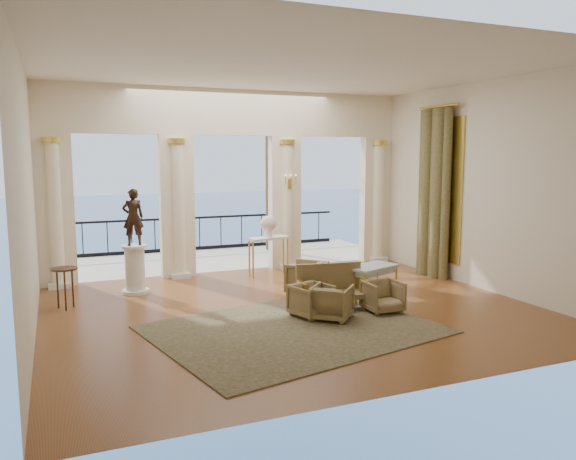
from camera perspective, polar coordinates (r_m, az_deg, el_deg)
name	(u,v)px	position (r m, az deg, el deg)	size (l,w,h in m)	color
floor	(294,310)	(10.79, 0.57, -8.11)	(9.00, 9.00, 0.00)	#543016
room_walls	(320,158)	(9.37, 3.31, 7.31)	(9.00, 9.00, 9.00)	#EEE3C7
arcade	(233,169)	(13.98, -5.64, 6.20)	(9.00, 0.56, 4.50)	#F8EBC7
terrace	(213,260)	(16.16, -7.58, -3.04)	(10.00, 3.60, 0.10)	beige
balustrade	(200,237)	(17.61, -8.97, -0.66)	(9.00, 0.06, 1.03)	black
palm_tree	(268,116)	(17.29, -2.00, 11.51)	(2.00, 2.00, 4.50)	#4C3823
sea	(94,231)	(70.23, -19.12, -0.05)	(160.00, 160.00, 0.00)	#254D82
curtain	(433,193)	(13.89, 14.54, 3.65)	(0.33, 1.40, 4.09)	#4E4727
window_frame	(440,190)	(14.00, 15.16, 3.99)	(0.04, 1.60, 3.40)	gold
wall_sconce	(290,183)	(14.18, 0.19, 4.82)	(0.30, 0.11, 0.33)	gold
rug	(294,329)	(9.61, 0.59, -10.05)	(4.48, 3.48, 0.02)	#2F371C
armchair_a	(311,299)	(10.27, 2.38, -7.02)	(0.65, 0.61, 0.67)	#4F3D25
armchair_b	(383,295)	(10.71, 9.61, -6.51)	(0.64, 0.60, 0.66)	#4F3D25
armchair_c	(307,276)	(11.88, 1.90, -4.71)	(0.75, 0.71, 0.77)	#4F3D25
armchair_d	(332,301)	(10.12, 4.47, -7.18)	(0.67, 0.63, 0.69)	#4F3D25
settee	(331,287)	(10.79, 4.39, -5.80)	(1.37, 0.74, 0.86)	#4F3D25
game_table	(372,269)	(11.37, 8.52, -3.97)	(1.20, 0.91, 0.73)	#8EA6B2
pedestal	(135,270)	(12.38, -15.28, -3.96)	(0.56, 0.56, 1.04)	silver
statue	(133,217)	(12.20, -15.47, 1.28)	(0.44, 0.29, 1.20)	black
console_table	(268,244)	(13.63, -2.00, -1.39)	(1.06, 0.60, 0.95)	silver
urn	(268,225)	(13.56, -2.01, 0.52)	(0.39, 0.39, 0.51)	white
side_table	(64,274)	(11.53, -21.77, -4.15)	(0.49, 0.49, 0.80)	black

